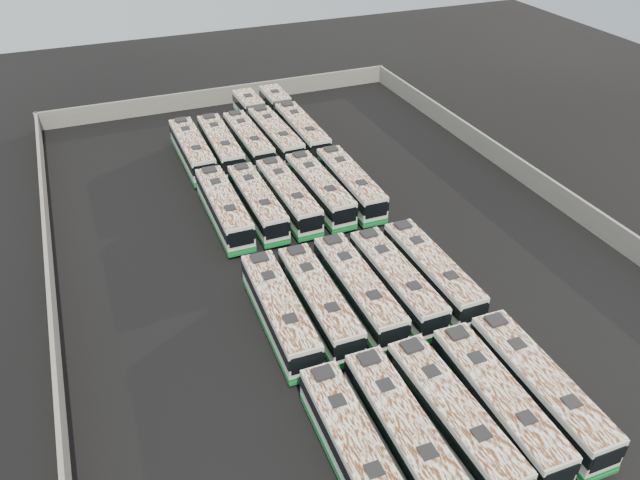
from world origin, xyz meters
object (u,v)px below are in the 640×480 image
(bus_midfront_left, at_px, (319,301))
(bus_midfront_far_right, at_px, (431,272))
(bus_midfront_far_left, at_px, (279,312))
(bus_front_left, at_px, (403,433))
(bus_midback_right, at_px, (319,189))
(bus_back_far_right, at_px, (293,122))
(bus_front_far_right, at_px, (538,388))
(bus_midback_center, at_px, (288,196))
(bus_front_right, at_px, (497,402))
(bus_midfront_center, at_px, (358,290))
(bus_front_far_left, at_px, (354,450))
(bus_midback_far_left, at_px, (224,208))
(bus_midback_left, at_px, (257,203))
(bus_front_center, at_px, (452,417))
(bus_midback_far_right, at_px, (350,184))
(bus_back_center, at_px, (248,141))
(bus_back_far_left, at_px, (192,150))
(bus_back_right, at_px, (266,126))
(bus_back_left, at_px, (221,146))
(bus_midfront_right, at_px, (396,281))

(bus_midfront_left, distance_m, bus_midfront_far_right, 9.27)
(bus_midfront_far_left, bearing_deg, bus_front_left, -74.92)
(bus_midback_right, distance_m, bus_back_far_right, 16.21)
(bus_front_far_right, relative_size, bus_midback_center, 1.02)
(bus_front_right, height_order, bus_midfront_center, bus_midfront_center)
(bus_front_far_left, xyz_separation_m, bus_back_far_right, (12.33, 43.52, 0.06))
(bus_front_left, bearing_deg, bus_midback_far_left, 97.02)
(bus_front_left, height_order, bus_midback_left, bus_front_left)
(bus_midback_left, bearing_deg, bus_front_center, -83.85)
(bus_midfront_far_left, bearing_deg, bus_midback_far_right, 52.30)
(bus_back_center, height_order, bus_back_far_right, bus_back_far_right)
(bus_midback_left, relative_size, bus_midback_far_right, 0.97)
(bus_midback_far_left, bearing_deg, bus_midback_center, -0.98)
(bus_front_right, xyz_separation_m, bus_midfront_far_right, (3.08, 12.68, -0.00))
(bus_midfront_center, height_order, bus_midback_far_left, bus_midback_far_left)
(bus_midback_right, height_order, bus_back_far_left, bus_back_far_left)
(bus_midfront_far_right, bearing_deg, bus_back_right, 95.63)
(bus_front_far_right, bearing_deg, bus_midback_left, 109.18)
(bus_midfront_center, height_order, bus_midback_right, bus_midfront_center)
(bus_front_center, height_order, bus_midback_left, bus_front_center)
(bus_midfront_far_right, bearing_deg, bus_midfront_left, 179.94)
(bus_midfront_left, distance_m, bus_back_far_left, 28.07)
(bus_front_center, relative_size, bus_front_right, 1.00)
(bus_front_far_right, bearing_deg, bus_front_far_left, -179.82)
(bus_front_left, xyz_separation_m, bus_midback_far_right, (9.26, 27.57, 0.03))
(bus_back_left, bearing_deg, bus_front_far_right, -76.38)
(bus_midfront_far_left, xyz_separation_m, bus_back_far_right, (12.33, 31.07, 0.01))
(bus_front_far_left, bearing_deg, bus_midfront_right, 54.53)
(bus_back_left, bearing_deg, bus_front_center, -84.70)
(bus_midfront_right, bearing_deg, bus_back_left, 102.08)
(bus_front_center, bearing_deg, bus_midfront_right, 74.92)
(bus_midfront_left, bearing_deg, bus_front_left, -89.21)
(bus_midfront_left, bearing_deg, bus_midfront_right, 0.35)
(bus_front_right, distance_m, bus_midback_left, 28.39)
(bus_front_left, relative_size, bus_back_left, 0.99)
(bus_midfront_right, relative_size, bus_midback_right, 0.98)
(bus_front_right, distance_m, bus_midback_far_right, 27.86)
(bus_midback_center, xyz_separation_m, bus_back_far_left, (-6.02, 12.87, 0.03))
(bus_midfront_far_left, distance_m, bus_back_left, 28.04)
(bus_midfront_far_left, height_order, bus_back_left, bus_back_left)
(bus_midfront_left, relative_size, bus_midfront_right, 1.00)
(bus_midfront_center, distance_m, bus_midback_far_left, 16.26)
(bus_midfront_far_right, distance_m, bus_back_center, 28.57)
(bus_midback_left, relative_size, bus_midback_right, 0.97)
(bus_midfront_center, relative_size, bus_back_far_left, 0.99)
(bus_midfront_center, bearing_deg, bus_midfront_far_right, -0.44)
(bus_back_far_left, bearing_deg, bus_midfront_right, -71.99)
(bus_midfront_center, bearing_deg, bus_front_center, -89.64)
(bus_front_left, height_order, bus_midback_center, bus_midback_center)
(bus_back_far_left, bearing_deg, bus_midfront_left, -84.10)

